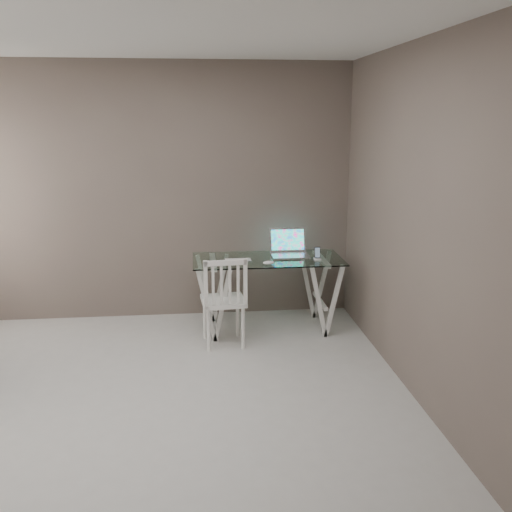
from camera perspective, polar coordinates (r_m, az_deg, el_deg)
The scene contains 7 objects.
room at distance 3.87m, azimuth -12.08°, elevation 7.22°, with size 4.50×4.52×2.71m.
desk at distance 5.83m, azimuth 1.15°, elevation -3.72°, with size 1.50×0.70×0.75m.
chair at distance 5.36m, azimuth -3.20°, elevation -4.19°, with size 0.43×0.43×0.88m.
laptop at distance 5.88m, azimuth 3.32°, elevation 0.71°, with size 0.38×0.35×0.26m.
keyboard at distance 5.66m, azimuth -1.83°, elevation -0.40°, with size 0.27×0.12×0.01m, color silver.
mouse at distance 5.50m, azimuth 1.28°, elevation -0.68°, with size 0.11×0.07×0.04m, color white.
phone_dock at distance 5.72m, azimuth 6.16°, elevation -0.01°, with size 0.07×0.07×0.13m.
Camera 1 is at (0.33, -3.81, 2.14)m, focal length 40.00 mm.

